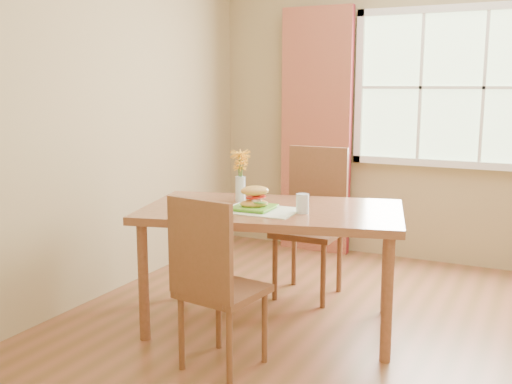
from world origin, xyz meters
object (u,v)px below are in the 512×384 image
object	(u,v)px
dining_table	(272,220)
chair_far	(313,214)
croissant_sandwich	(255,197)
water_glass	(302,204)
flower_vase	(241,169)
chair_near	(213,278)

from	to	relation	value
dining_table	chair_far	distance (m)	0.72
croissant_sandwich	water_glass	world-z (taller)	croissant_sandwich
water_glass	flower_vase	xyz separation A→B (m)	(-0.50, 0.16, 0.16)
croissant_sandwich	chair_near	bearing A→B (deg)	-122.29
dining_table	croissant_sandwich	distance (m)	0.21
chair_far	water_glass	world-z (taller)	chair_far
chair_far	flower_vase	world-z (taller)	flower_vase
dining_table	chair_near	bearing A→B (deg)	-105.48
chair_near	water_glass	xyz separation A→B (m)	(0.24, 0.64, 0.30)
water_glass	chair_far	bearing A→B (deg)	106.42
croissant_sandwich	flower_vase	xyz separation A→B (m)	(-0.21, 0.21, 0.13)
chair_far	flower_vase	xyz separation A→B (m)	(-0.27, -0.61, 0.39)
water_glass	flower_vase	size ratio (longest dim) A/B	0.34
flower_vase	water_glass	bearing A→B (deg)	-17.51
dining_table	flower_vase	bearing A→B (deg)	145.46
dining_table	chair_far	size ratio (longest dim) A/B	1.63
chair_near	water_glass	world-z (taller)	chair_near
dining_table	flower_vase	distance (m)	0.41
chair_near	flower_vase	world-z (taller)	flower_vase
chair_far	croissant_sandwich	world-z (taller)	chair_far
chair_far	water_glass	xyz separation A→B (m)	(0.23, -0.77, 0.24)
chair_far	croissant_sandwich	xyz separation A→B (m)	(-0.06, -0.83, 0.26)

